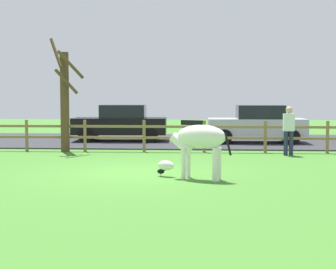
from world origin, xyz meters
TOP-DOWN VIEW (x-y plane):
  - ground_plane at (0.00, 0.00)m, footprint 60.00×60.00m
  - parking_asphalt at (0.00, 9.30)m, footprint 28.00×7.40m
  - paddock_fence at (-0.30, 5.00)m, footprint 21.51×0.11m
  - bare_tree at (-3.12, 4.84)m, footprint 1.26×0.89m
  - zebra at (1.69, -0.92)m, footprint 1.83×1.01m
  - crow_on_grass at (0.77, -0.53)m, footprint 0.21×0.10m
  - parked_car_silver at (4.04, 8.43)m, footprint 4.03×1.93m
  - parked_car_black at (-1.76, 8.85)m, footprint 4.08×2.04m
  - visitor_near_fence at (4.65, 4.23)m, footprint 0.37×0.24m

SIDE VIEW (x-z plane):
  - ground_plane at x=0.00m, z-range 0.00..0.00m
  - parking_asphalt at x=0.00m, z-range 0.00..0.05m
  - crow_on_grass at x=0.77m, z-range 0.02..0.23m
  - paddock_fence at x=-0.30m, z-range 0.09..1.21m
  - parked_car_silver at x=4.04m, z-range 0.06..1.62m
  - parked_car_black at x=-1.76m, z-range 0.06..1.62m
  - visitor_near_fence at x=4.65m, z-range 0.09..1.73m
  - zebra at x=1.69m, z-range 0.22..1.63m
  - bare_tree at x=-3.12m, z-range -0.11..3.92m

